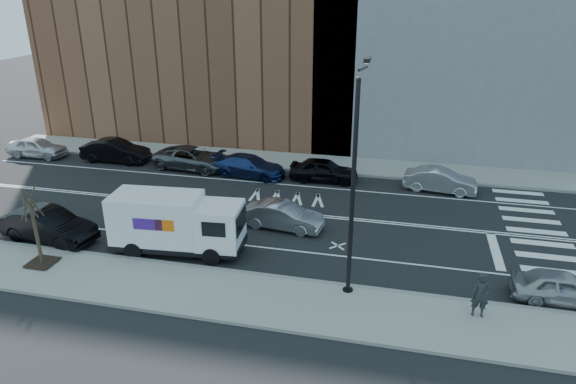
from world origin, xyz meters
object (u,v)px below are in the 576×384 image
at_px(far_parked_b, 116,151).
at_px(pedestrian, 481,295).
at_px(near_parked_front, 563,288).
at_px(far_parked_a, 37,147).
at_px(driving_sedan, 283,216).
at_px(fedex_van, 176,223).

distance_m(far_parked_b, pedestrian, 27.66).
bearing_deg(far_parked_b, near_parked_front, -113.96).
xyz_separation_m(far_parked_a, near_parked_front, (33.60, -11.76, -0.07)).
bearing_deg(near_parked_front, far_parked_b, 66.94).
xyz_separation_m(far_parked_a, driving_sedan, (20.89, -7.63, -0.04)).
bearing_deg(fedex_van, near_parked_front, -6.23).
relative_size(far_parked_a, driving_sedan, 1.02).
relative_size(far_parked_b, near_parked_front, 1.24).
bearing_deg(fedex_van, pedestrian, -14.74).
bearing_deg(driving_sedan, far_parked_b, 67.86).
relative_size(fedex_van, near_parked_front, 1.63).
height_order(fedex_van, far_parked_a, fedex_van).
bearing_deg(far_parked_a, far_parked_b, -87.92).
relative_size(far_parked_a, far_parked_b, 0.89).
bearing_deg(far_parked_b, fedex_van, -138.91).
relative_size(driving_sedan, pedestrian, 2.32).
height_order(fedex_van, far_parked_b, fedex_van).
bearing_deg(pedestrian, fedex_van, 170.81).
xyz_separation_m(driving_sedan, pedestrian, (9.28, -6.09, 0.37)).
height_order(driving_sedan, pedestrian, pedestrian).
bearing_deg(near_parked_front, fedex_van, 89.38).
bearing_deg(far_parked_b, driving_sedan, -118.76).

